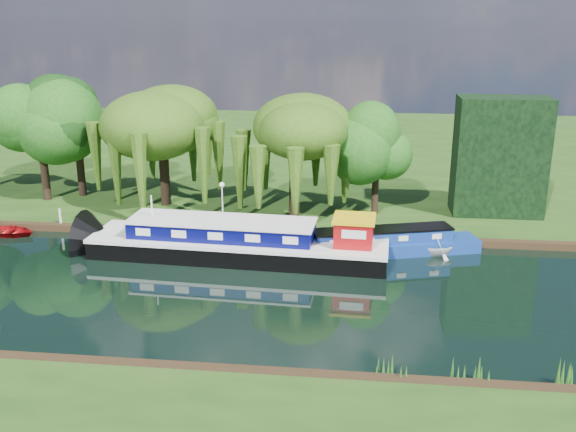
# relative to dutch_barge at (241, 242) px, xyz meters

# --- Properties ---
(ground) EXTENTS (120.00, 120.00, 0.00)m
(ground) POSITION_rel_dutch_barge_xyz_m (-2.79, -4.78, -0.91)
(ground) COLOR black
(far_bank) EXTENTS (120.00, 52.00, 0.45)m
(far_bank) POSITION_rel_dutch_barge_xyz_m (-2.79, 29.22, -0.69)
(far_bank) COLOR #1C3C10
(far_bank) RESTS_ON ground
(dutch_barge) EXTENTS (17.63, 4.89, 3.68)m
(dutch_barge) POSITION_rel_dutch_barge_xyz_m (0.00, 0.00, 0.00)
(dutch_barge) COLOR black
(dutch_barge) RESTS_ON ground
(narrowboat) EXTENTS (11.86, 5.15, 1.72)m
(narrowboat) POSITION_rel_dutch_barge_xyz_m (8.27, 1.48, -0.30)
(narrowboat) COLOR navy
(narrowboat) RESTS_ON ground
(red_dinghy) EXTENTS (3.67, 2.83, 0.70)m
(red_dinghy) POSITION_rel_dutch_barge_xyz_m (-15.62, 2.20, -0.91)
(red_dinghy) COLOR #9D0B0F
(red_dinghy) RESTS_ON ground
(white_cruiser) EXTENTS (2.80, 2.57, 1.24)m
(white_cruiser) POSITION_rel_dutch_barge_xyz_m (11.60, 1.65, -0.91)
(white_cruiser) COLOR silver
(white_cruiser) RESTS_ON ground
(willow_left) EXTENTS (6.66, 6.66, 7.98)m
(willow_left) POSITION_rel_dutch_barge_xyz_m (-7.13, 8.76, 5.33)
(willow_left) COLOR black
(willow_left) RESTS_ON far_bank
(willow_right) EXTENTS (6.05, 6.05, 7.36)m
(willow_right) POSITION_rel_dutch_barge_xyz_m (2.46, 6.85, 4.91)
(willow_right) COLOR black
(willow_right) RESTS_ON far_bank
(tree_far_left) EXTENTS (5.26, 5.26, 8.48)m
(tree_far_left) POSITION_rel_dutch_barge_xyz_m (-16.29, 8.92, 5.34)
(tree_far_left) COLOR black
(tree_far_left) RESTS_ON far_bank
(tree_far_mid) EXTENTS (5.05, 5.05, 8.27)m
(tree_far_mid) POSITION_rel_dutch_barge_xyz_m (-14.14, 10.33, 5.24)
(tree_far_mid) COLOR black
(tree_far_mid) RESTS_ON far_bank
(tree_far_right) EXTENTS (4.07, 4.07, 6.65)m
(tree_far_right) POSITION_rel_dutch_barge_xyz_m (7.90, 8.00, 4.13)
(tree_far_right) COLOR black
(tree_far_right) RESTS_ON far_bank
(conifer_hedge) EXTENTS (6.00, 3.00, 8.00)m
(conifer_hedge) POSITION_rel_dutch_barge_xyz_m (16.21, 9.22, 3.54)
(conifer_hedge) COLOR black
(conifer_hedge) RESTS_ON far_bank
(lamppost) EXTENTS (0.36, 0.36, 2.56)m
(lamppost) POSITION_rel_dutch_barge_xyz_m (-2.29, 5.72, 1.51)
(lamppost) COLOR silver
(lamppost) RESTS_ON far_bank
(mooring_posts) EXTENTS (19.16, 0.16, 1.00)m
(mooring_posts) POSITION_rel_dutch_barge_xyz_m (-3.29, 3.62, 0.04)
(mooring_posts) COLOR silver
(mooring_posts) RESTS_ON far_bank
(reeds_near) EXTENTS (33.70, 1.50, 1.10)m
(reeds_near) POSITION_rel_dutch_barge_xyz_m (4.09, -12.35, -0.36)
(reeds_near) COLOR #235216
(reeds_near) RESTS_ON ground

